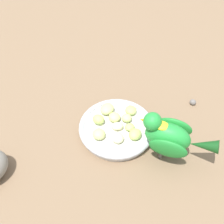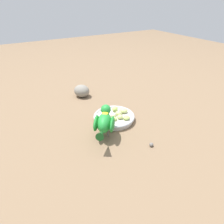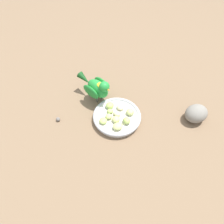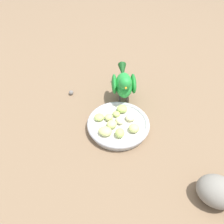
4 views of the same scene
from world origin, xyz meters
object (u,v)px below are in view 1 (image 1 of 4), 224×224
apple_piece_6 (117,126)px  apple_piece_7 (131,110)px  apple_piece_1 (107,109)px  feeding_bowl (117,128)px  pebble_0 (193,102)px  apple_piece_9 (130,127)px  parrot (169,136)px  apple_piece_5 (98,120)px  apple_piece_0 (114,117)px  apple_piece_2 (135,134)px  apple_piece_3 (118,138)px  apple_piece_4 (99,134)px  apple_piece_8 (127,118)px

apple_piece_6 → apple_piece_7: size_ratio=0.94×
apple_piece_1 → feeding_bowl: bearing=97.3°
apple_piece_6 → pebble_0: 0.23m
apple_piece_1 → apple_piece_9: bearing=116.4°
apple_piece_1 → parrot: 0.18m
feeding_bowl → parrot: (-0.09, 0.10, 0.06)m
apple_piece_5 → apple_piece_7: size_ratio=1.00×
feeding_bowl → apple_piece_0: size_ratio=6.18×
apple_piece_2 → parrot: size_ratio=0.22×
apple_piece_2 → apple_piece_7: apple_piece_2 is taller
apple_piece_3 → parrot: 0.12m
apple_piece_1 → apple_piece_7: apple_piece_1 is taller
apple_piece_0 → apple_piece_9: size_ratio=1.23×
apple_piece_5 → apple_piece_9: (-0.07, 0.04, -0.00)m
apple_piece_0 → apple_piece_9: apple_piece_0 is taller
apple_piece_4 → apple_piece_5: (-0.01, -0.04, 0.00)m
apple_piece_7 → apple_piece_8: (0.02, 0.02, 0.00)m
apple_piece_2 → parrot: 0.09m
feeding_bowl → pebble_0: (-0.23, -0.03, -0.01)m
feeding_bowl → apple_piece_2: size_ratio=5.62×
parrot → pebble_0: parrot is taller
pebble_0 → apple_piece_0: bearing=0.9°
apple_piece_3 → apple_piece_7: (-0.06, -0.07, -0.00)m
pebble_0 → apple_piece_2: bearing=19.4°
apple_piece_4 → apple_piece_6: 0.05m
apple_piece_6 → pebble_0: apple_piece_6 is taller
apple_piece_3 → apple_piece_9: (-0.04, -0.02, -0.00)m
apple_piece_1 → apple_piece_4: same height
apple_piece_9 → parrot: parrot is taller
apple_piece_1 → parrot: size_ratio=0.25×
apple_piece_1 → apple_piece_5: bearing=41.4°
parrot → apple_piece_4: bearing=7.0°
feeding_bowl → apple_piece_6: bearing=90.4°
apple_piece_1 → apple_piece_4: (0.04, 0.07, 0.00)m
apple_piece_1 → parrot: (-0.10, 0.15, 0.04)m
apple_piece_6 → apple_piece_5: bearing=-40.1°
feeding_bowl → apple_piece_6: size_ratio=6.46×
apple_piece_4 → parrot: (-0.14, 0.08, 0.04)m
apple_piece_8 → apple_piece_3: bearing=50.8°
apple_piece_5 → parrot: (-0.13, 0.13, 0.04)m
apple_piece_7 → apple_piece_0: bearing=12.1°
apple_piece_0 → apple_piece_4: apple_piece_4 is taller
apple_piece_9 → apple_piece_1: bearing=-63.6°
apple_piece_7 → pebble_0: apple_piece_7 is taller
apple_piece_4 → apple_piece_5: bearing=-105.1°
apple_piece_4 → apple_piece_6: bearing=-167.6°
apple_piece_8 → parrot: parrot is taller
apple_piece_0 → apple_piece_8: (-0.03, 0.01, -0.00)m
apple_piece_3 → apple_piece_6: same height
apple_piece_9 → parrot: size_ratio=0.16×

